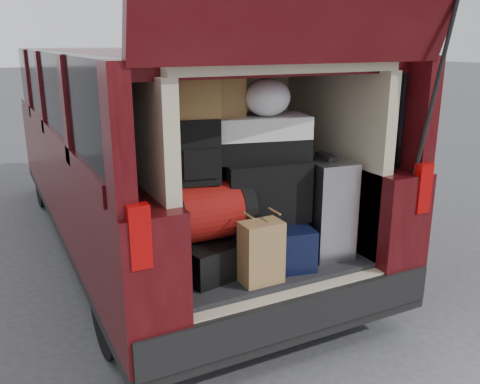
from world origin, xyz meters
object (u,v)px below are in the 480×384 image
object	(u,v)px
navy_hardshell	(264,240)
black_soft_case	(264,190)
black_hardshell	(202,253)
kraft_bag	(261,252)
backpack	(196,151)
red_duffel	(206,211)
silver_roller	(324,206)
twotone_duffel	(258,137)

from	to	relation	value
navy_hardshell	black_soft_case	xyz separation A→B (m)	(0.01, 0.03, 0.31)
black_hardshell	kraft_bag	distance (m)	0.39
navy_hardshell	backpack	world-z (taller)	backpack
kraft_bag	black_soft_case	size ratio (longest dim) A/B	0.70
navy_hardshell	red_duffel	bearing A→B (deg)	-169.59
red_duffel	navy_hardshell	bearing A→B (deg)	-0.86
silver_roller	kraft_bag	bearing A→B (deg)	-153.19
red_duffel	backpack	xyz separation A→B (m)	(-0.04, 0.03, 0.35)
red_duffel	silver_roller	bearing A→B (deg)	-5.11
silver_roller	kraft_bag	size ratio (longest dim) A/B	1.71
black_soft_case	backpack	world-z (taller)	backpack
black_hardshell	kraft_bag	bearing A→B (deg)	-64.62
black_hardshell	silver_roller	distance (m)	0.83
navy_hardshell	red_duffel	xyz separation A→B (m)	(-0.39, 0.01, 0.24)
navy_hardshell	twotone_duffel	bearing A→B (deg)	100.70
black_soft_case	silver_roller	bearing A→B (deg)	-5.54
red_duffel	twotone_duffel	size ratio (longest dim) A/B	0.87
black_hardshell	silver_roller	size ratio (longest dim) A/B	0.83
kraft_bag	twotone_duffel	distance (m)	0.70
black_hardshell	backpack	xyz separation A→B (m)	(-0.02, -0.00, 0.62)
black_soft_case	navy_hardshell	bearing A→B (deg)	-100.23
black_hardshell	navy_hardshell	distance (m)	0.41
black_hardshell	navy_hardshell	size ratio (longest dim) A/B	0.88
silver_roller	red_duffel	distance (m)	0.79
black_hardshell	twotone_duffel	size ratio (longest dim) A/B	0.86
black_hardshell	twotone_duffel	world-z (taller)	twotone_duffel
kraft_bag	black_soft_case	bearing A→B (deg)	58.48
twotone_duffel	black_hardshell	bearing A→B (deg)	-160.08
kraft_bag	black_hardshell	bearing A→B (deg)	127.15
red_duffel	backpack	world-z (taller)	backpack
silver_roller	red_duffel	bearing A→B (deg)	-178.23
black_hardshell	navy_hardshell	xyz separation A→B (m)	(0.41, -0.03, 0.02)
navy_hardshell	kraft_bag	distance (m)	0.33
navy_hardshell	kraft_bag	bearing A→B (deg)	-111.43
kraft_bag	red_duffel	distance (m)	0.40
navy_hardshell	backpack	bearing A→B (deg)	-173.29
red_duffel	twotone_duffel	world-z (taller)	twotone_duffel
black_hardshell	backpack	bearing A→B (deg)	169.73
kraft_bag	twotone_duffel	bearing A→B (deg)	64.22
kraft_bag	backpack	world-z (taller)	backpack
black_soft_case	twotone_duffel	world-z (taller)	twotone_duffel
kraft_bag	black_soft_case	xyz separation A→B (m)	(0.18, 0.30, 0.26)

